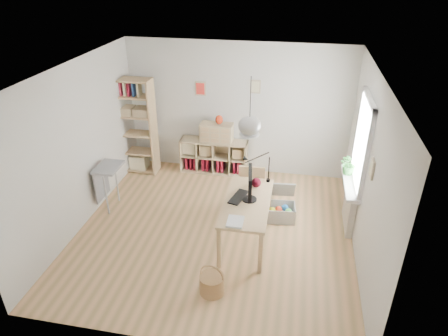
% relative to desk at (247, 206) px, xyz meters
% --- Properties ---
extents(ground, '(4.50, 4.50, 0.00)m').
position_rel_desk_xyz_m(ground, '(-0.55, 0.15, -0.66)').
color(ground, tan).
rests_on(ground, ground).
extents(room_shell, '(4.50, 4.50, 4.50)m').
position_rel_desk_xyz_m(room_shell, '(-0.00, 0.00, 1.34)').
color(room_shell, white).
rests_on(room_shell, ground).
extents(window_unit, '(0.07, 1.16, 1.46)m').
position_rel_desk_xyz_m(window_unit, '(1.68, 0.75, 0.89)').
color(window_unit, white).
rests_on(window_unit, ground).
extents(radiator, '(0.10, 0.80, 0.80)m').
position_rel_desk_xyz_m(radiator, '(1.64, 0.75, -0.26)').
color(radiator, beige).
rests_on(radiator, ground).
extents(windowsill, '(0.22, 1.20, 0.06)m').
position_rel_desk_xyz_m(windowsill, '(1.59, 0.75, 0.17)').
color(windowsill, white).
rests_on(windowsill, radiator).
extents(desk, '(0.70, 1.50, 0.75)m').
position_rel_desk_xyz_m(desk, '(0.00, 0.00, 0.00)').
color(desk, tan).
rests_on(desk, ground).
extents(cube_shelf, '(1.40, 0.38, 0.72)m').
position_rel_desk_xyz_m(cube_shelf, '(-1.02, 2.23, -0.36)').
color(cube_shelf, tan).
rests_on(cube_shelf, ground).
extents(tall_bookshelf, '(0.80, 0.38, 2.00)m').
position_rel_desk_xyz_m(tall_bookshelf, '(-2.59, 1.95, 0.43)').
color(tall_bookshelf, tan).
rests_on(tall_bookshelf, ground).
extents(side_table, '(0.40, 0.55, 0.85)m').
position_rel_desk_xyz_m(side_table, '(-2.59, 0.50, 0.01)').
color(side_table, gray).
rests_on(side_table, ground).
extents(chair, '(0.46, 0.46, 0.92)m').
position_rel_desk_xyz_m(chair, '(-0.03, 0.69, -0.13)').
color(chair, gray).
rests_on(chair, ground).
extents(wicker_basket, '(0.34, 0.34, 0.47)m').
position_rel_desk_xyz_m(wicker_basket, '(-0.30, -1.21, -0.50)').
color(wicker_basket, '#AF7D4F').
rests_on(wicker_basket, ground).
extents(storage_chest, '(0.59, 0.66, 0.57)m').
position_rel_desk_xyz_m(storage_chest, '(0.49, 0.76, -0.47)').
color(storage_chest, silver).
rests_on(storage_chest, ground).
extents(monitor, '(0.23, 0.57, 0.50)m').
position_rel_desk_xyz_m(monitor, '(0.03, 0.05, 0.37)').
color(monitor, black).
rests_on(monitor, desk).
extents(keyboard, '(0.28, 0.48, 0.02)m').
position_rel_desk_xyz_m(keyboard, '(-0.15, 0.08, 0.10)').
color(keyboard, black).
rests_on(keyboard, desk).
extents(task_lamp, '(0.46, 0.17, 0.49)m').
position_rel_desk_xyz_m(task_lamp, '(0.04, 0.61, 0.42)').
color(task_lamp, black).
rests_on(task_lamp, desk).
extents(yarn_ball, '(0.16, 0.16, 0.16)m').
position_rel_desk_xyz_m(yarn_ball, '(0.08, 0.46, 0.17)').
color(yarn_ball, '#49091A').
rests_on(yarn_ball, desk).
extents(paper_tray, '(0.23, 0.29, 0.03)m').
position_rel_desk_xyz_m(paper_tray, '(-0.09, -0.58, 0.11)').
color(paper_tray, white).
rests_on(paper_tray, desk).
extents(drawer_chest, '(0.67, 0.32, 0.38)m').
position_rel_desk_xyz_m(drawer_chest, '(-0.94, 2.19, 0.25)').
color(drawer_chest, tan).
rests_on(drawer_chest, cube_shelf).
extents(red_vase, '(0.15, 0.15, 0.19)m').
position_rel_desk_xyz_m(red_vase, '(-0.88, 2.19, 0.53)').
color(red_vase, '#A6240D').
rests_on(red_vase, drawer_chest).
extents(potted_plant, '(0.38, 0.34, 0.37)m').
position_rel_desk_xyz_m(potted_plant, '(1.57, 1.00, 0.39)').
color(potted_plant, '#246024').
rests_on(potted_plant, windowsill).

